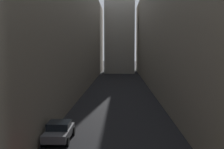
# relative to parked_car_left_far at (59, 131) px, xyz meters

# --- Properties ---
(ground_plane) EXTENTS (264.00, 264.00, 0.00)m
(ground_plane) POSITION_rel_parked_car_left_far_xyz_m (4.40, 20.99, -0.75)
(ground_plane) COLOR black
(building_block_left) EXTENTS (15.59, 108.00, 19.95)m
(building_block_left) POSITION_rel_parked_car_left_far_xyz_m (-8.89, 22.99, 9.22)
(building_block_left) COLOR gray
(building_block_left) RESTS_ON ground
(building_block_right) EXTENTS (10.89, 108.00, 20.44)m
(building_block_right) POSITION_rel_parked_car_left_far_xyz_m (15.35, 22.99, 9.46)
(building_block_right) COLOR gray
(building_block_right) RESTS_ON ground
(parked_car_left_far) EXTENTS (2.02, 4.13, 1.46)m
(parked_car_left_far) POSITION_rel_parked_car_left_far_xyz_m (0.00, 0.00, 0.00)
(parked_car_left_far) COLOR #4C4C51
(parked_car_left_far) RESTS_ON ground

